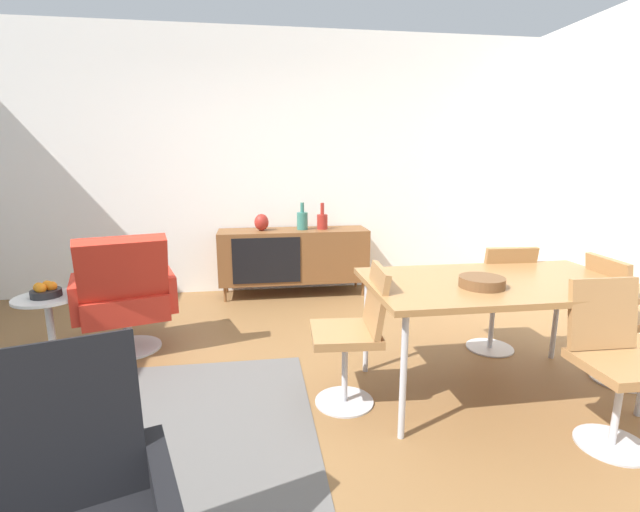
% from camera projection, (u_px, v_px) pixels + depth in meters
% --- Properties ---
extents(ground_plane, '(8.32, 8.32, 0.00)m').
position_uv_depth(ground_plane, '(278.00, 408.00, 2.70)').
color(ground_plane, brown).
extents(wall_back, '(6.80, 0.12, 2.80)m').
position_uv_depth(wall_back, '(262.00, 165.00, 4.91)').
color(wall_back, white).
rests_on(wall_back, ground_plane).
extents(sideboard, '(1.60, 0.45, 0.72)m').
position_uv_depth(sideboard, '(293.00, 255.00, 4.87)').
color(sideboard, brown).
rests_on(sideboard, ground_plane).
extents(vase_cobalt, '(0.12, 0.12, 0.29)m').
position_uv_depth(vase_cobalt, '(302.00, 220.00, 4.80)').
color(vase_cobalt, '#337266').
rests_on(vase_cobalt, sideboard).
extents(vase_sculptural_dark, '(0.15, 0.15, 0.18)m').
position_uv_depth(vase_sculptural_dark, '(262.00, 222.00, 4.74)').
color(vase_sculptural_dark, maroon).
rests_on(vase_sculptural_dark, sideboard).
extents(vase_ceramic_small, '(0.12, 0.12, 0.28)m').
position_uv_depth(vase_ceramic_small, '(322.00, 221.00, 4.84)').
color(vase_ceramic_small, maroon).
rests_on(vase_ceramic_small, sideboard).
extents(dining_table, '(1.60, 0.90, 0.74)m').
position_uv_depth(dining_table, '(497.00, 287.00, 2.74)').
color(dining_table, olive).
rests_on(dining_table, ground_plane).
extents(wooden_bowl_on_table, '(0.26, 0.26, 0.06)m').
position_uv_depth(wooden_bowl_on_table, '(482.00, 282.00, 2.59)').
color(wooden_bowl_on_table, brown).
rests_on(wooden_bowl_on_table, dining_table).
extents(dining_chair_near_window, '(0.45, 0.43, 0.86)m').
position_uv_depth(dining_chair_near_window, '(356.00, 331.00, 2.66)').
color(dining_chair_near_window, '#9E7042').
rests_on(dining_chair_near_window, ground_plane).
extents(dining_chair_back_right, '(0.42, 0.44, 0.86)m').
position_uv_depth(dining_chair_back_right, '(498.00, 294.00, 3.38)').
color(dining_chair_back_right, '#9E7042').
rests_on(dining_chair_back_right, ground_plane).
extents(dining_chair_far_end, '(0.45, 0.42, 0.86)m').
position_uv_depth(dining_chair_far_end, '(621.00, 315.00, 2.92)').
color(dining_chair_far_end, '#9E7042').
rests_on(dining_chair_far_end, ground_plane).
extents(dining_chair_front_right, '(0.41, 0.43, 0.86)m').
position_uv_depth(dining_chair_front_right, '(615.00, 357.00, 2.30)').
color(dining_chair_front_right, '#9E7042').
rests_on(dining_chair_front_right, ground_plane).
extents(lounge_chair_red, '(0.84, 0.80, 0.95)m').
position_uv_depth(lounge_chair_red, '(125.00, 294.00, 3.37)').
color(lounge_chair_red, red).
rests_on(lounge_chair_red, ground_plane).
extents(side_table_round, '(0.44, 0.44, 0.52)m').
position_uv_depth(side_table_round, '(50.00, 323.00, 3.19)').
color(side_table_round, white).
rests_on(side_table_round, ground_plane).
extents(fruit_bowl, '(0.20, 0.20, 0.11)m').
position_uv_depth(fruit_bowl, '(45.00, 291.00, 3.13)').
color(fruit_bowl, '#262628').
rests_on(fruit_bowl, side_table_round).
extents(area_rug, '(2.20, 1.70, 0.01)m').
position_uv_depth(area_rug, '(110.00, 439.00, 2.39)').
color(area_rug, '#595654').
rests_on(area_rug, ground_plane).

